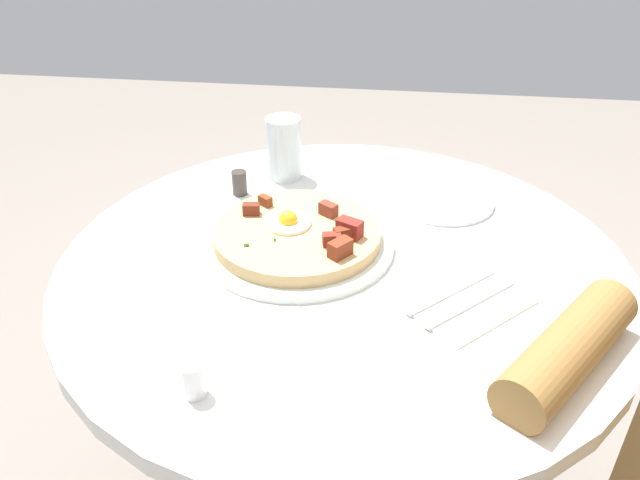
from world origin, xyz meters
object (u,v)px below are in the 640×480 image
bread_plate (442,199)px  water_glass (284,148)px  fork (453,290)px  pepper_shaker (239,183)px  salt_shaker (193,379)px  knife (472,302)px  dining_table (341,334)px  breakfast_pizza (299,233)px  pizza_plate (297,243)px

bread_plate → water_glass: (0.07, 0.31, 0.06)m
fork → pepper_shaker: bearing=-78.8°
pepper_shaker → salt_shaker: bearing=-172.1°
salt_shaker → pepper_shaker: bearing=7.9°
knife → salt_shaker: 0.40m
dining_table → knife: (-0.11, -0.19, 0.17)m
pepper_shaker → bread_plate: bearing=-87.1°
bread_plate → water_glass: water_glass is taller
breakfast_pizza → bread_plate: size_ratio=1.44×
bread_plate → pizza_plate: bearing=127.7°
knife → pepper_shaker: bearing=-79.6°
knife → pepper_shaker: (0.29, 0.41, 0.02)m
breakfast_pizza → salt_shaker: bearing=168.5°
bread_plate → pepper_shaker: size_ratio=4.02×
knife → pepper_shaker: size_ratio=3.84×
dining_table → water_glass: (0.27, 0.14, 0.23)m
breakfast_pizza → knife: breakfast_pizza is taller
dining_table → water_glass: water_glass is taller
dining_table → pepper_shaker: size_ratio=19.23×
pizza_plate → pepper_shaker: size_ratio=6.75×
breakfast_pizza → salt_shaker: (-0.34, 0.07, -0.00)m
dining_table → breakfast_pizza: size_ratio=3.32×
water_glass → bread_plate: bearing=-102.1°
water_glass → pizza_plate: bearing=-165.1°
dining_table → pepper_shaker: 0.34m
bread_plate → pepper_shaker: bearing=92.9°
breakfast_pizza → knife: 0.30m
fork → pepper_shaker: 0.47m
breakfast_pizza → pepper_shaker: (0.17, 0.14, -0.00)m
dining_table → knife: knife is taller
breakfast_pizza → salt_shaker: size_ratio=5.80×
pizza_plate → fork: pizza_plate is taller
knife → salt_shaker: salt_shaker is taller
fork → salt_shaker: bearing=-6.4°
dining_table → salt_shaker: 0.40m
pepper_shaker → dining_table: bearing=-130.8°
bread_plate → salt_shaker: bearing=149.6°
bread_plate → water_glass: size_ratio=1.54×
knife → pepper_shaker: pepper_shaker is taller
salt_shaker → fork: bearing=-52.5°
salt_shaker → knife: bearing=-57.6°
breakfast_pizza → water_glass: bearing=15.3°
pizza_plate → pepper_shaker: bearing=39.4°
pepper_shaker → fork: bearing=-124.8°
pizza_plate → water_glass: (0.25, 0.07, 0.06)m
knife → water_glass: bearing=-92.1°
water_glass → salt_shaker: 0.59m
breakfast_pizza → water_glass: (0.25, 0.07, 0.04)m
dining_table → bread_plate: bearing=-38.8°
pizza_plate → fork: size_ratio=1.75×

